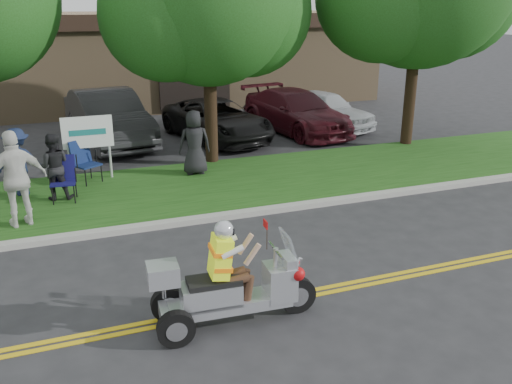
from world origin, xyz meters
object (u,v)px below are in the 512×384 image
object	(u,v)px
lawn_chair_a	(63,175)
lawn_chair_b	(84,159)
parked_car_left	(108,118)
trike_scooter	(227,289)
spectator_adult_right	(17,179)
parked_car_right	(296,111)
parked_car_far_right	(323,110)
parked_car_mid	(217,120)
spectator_adult_mid	(54,167)

from	to	relation	value
lawn_chair_a	lawn_chair_b	distance (m)	1.33
lawn_chair_b	parked_car_left	bearing A→B (deg)	43.39
trike_scooter	spectator_adult_right	bearing A→B (deg)	124.77
spectator_adult_right	parked_car_right	size ratio (longest dim) A/B	0.39
spectator_adult_right	trike_scooter	bearing A→B (deg)	105.06
lawn_chair_a	parked_car_left	size ratio (longest dim) A/B	0.19
lawn_chair_b	parked_car_far_right	world-z (taller)	parked_car_far_right
trike_scooter	parked_car_left	world-z (taller)	parked_car_left
parked_car_mid	parked_car_right	bearing A→B (deg)	-9.47
lawn_chair_b	lawn_chair_a	bearing A→B (deg)	-146.03
spectator_adult_right	parked_car_mid	world-z (taller)	spectator_adult_right
parked_car_mid	lawn_chair_a	bearing A→B (deg)	-149.23
spectator_adult_right	lawn_chair_a	bearing A→B (deg)	-139.76
lawn_chair_a	spectator_adult_mid	world-z (taller)	spectator_adult_mid
parked_car_right	spectator_adult_mid	bearing A→B (deg)	-159.76
spectator_adult_mid	parked_car_left	distance (m)	5.62
parked_car_far_right	trike_scooter	bearing A→B (deg)	-142.43
trike_scooter	parked_car_mid	bearing A→B (deg)	77.74
trike_scooter	lawn_chair_a	distance (m)	6.42
spectator_adult_right	parked_car_mid	bearing A→B (deg)	-150.61
spectator_adult_mid	parked_car_far_right	world-z (taller)	spectator_adult_mid
spectator_adult_right	parked_car_mid	distance (m)	8.53
spectator_adult_mid	parked_car_far_right	size ratio (longest dim) A/B	0.37
parked_car_left	parked_car_right	xyz separation A→B (m)	(6.50, -0.52, -0.13)
parked_car_right	lawn_chair_b	bearing A→B (deg)	-163.88
lawn_chair_a	parked_car_left	xyz separation A→B (m)	(1.59, 5.44, 0.19)
spectator_adult_mid	parked_car_right	world-z (taller)	spectator_adult_mid
spectator_adult_mid	spectator_adult_right	size ratio (longest dim) A/B	0.78
trike_scooter	lawn_chair_a	bearing A→B (deg)	111.89
trike_scooter	parked_car_far_right	xyz separation A→B (m)	(7.24, 11.14, 0.14)
lawn_chair_b	spectator_adult_right	distance (m)	2.92
spectator_adult_mid	parked_car_mid	size ratio (longest dim) A/B	0.32
trike_scooter	spectator_adult_mid	size ratio (longest dim) A/B	1.60
spectator_adult_right	parked_car_left	distance (m)	7.19
spectator_adult_right	parked_car_far_right	xyz separation A→B (m)	(10.13, 6.36, -0.39)
parked_car_left	parked_car_right	size ratio (longest dim) A/B	1.04
lawn_chair_b	spectator_adult_right	size ratio (longest dim) A/B	0.54
parked_car_right	parked_car_far_right	size ratio (longest dim) A/B	1.23
lawn_chair_a	parked_car_far_right	world-z (taller)	parked_car_far_right
parked_car_right	parked_car_mid	bearing A→B (deg)	172.92
trike_scooter	parked_car_mid	size ratio (longest dim) A/B	0.51
trike_scooter	lawn_chair_a	world-z (taller)	trike_scooter
spectator_adult_mid	spectator_adult_right	world-z (taller)	spectator_adult_right
parked_car_far_right	parked_car_left	bearing A→B (deg)	157.67
spectator_adult_mid	parked_car_far_right	xyz separation A→B (m)	(9.43, 4.94, -0.17)
parked_car_mid	parked_car_far_right	size ratio (longest dim) A/B	1.16
parked_car_far_right	spectator_adult_right	bearing A→B (deg)	-167.28
lawn_chair_a	parked_car_right	xyz separation A→B (m)	(8.09, 4.91, 0.06)
parked_car_far_right	lawn_chair_b	bearing A→B (deg)	-175.72
trike_scooter	spectator_adult_mid	bearing A→B (deg)	113.09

